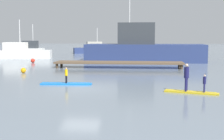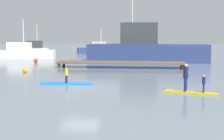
# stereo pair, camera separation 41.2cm
# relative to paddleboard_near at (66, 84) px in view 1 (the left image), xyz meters

# --- Properties ---
(ground_plane) EXTENTS (240.00, 240.00, 0.00)m
(ground_plane) POSITION_rel_paddleboard_near_xyz_m (1.33, -1.52, -0.05)
(ground_plane) COLOR slate
(paddleboard_near) EXTENTS (3.63, 0.86, 0.10)m
(paddleboard_near) POSITION_rel_paddleboard_near_xyz_m (0.00, 0.00, 0.00)
(paddleboard_near) COLOR blue
(paddleboard_near) RESTS_ON ground
(paddler_child_solo) EXTENTS (0.20, 0.39, 1.16)m
(paddler_child_solo) POSITION_rel_paddleboard_near_xyz_m (0.01, 0.01, 0.67)
(paddler_child_solo) COLOR black
(paddler_child_solo) RESTS_ON paddleboard_near
(paddleboard_far) EXTENTS (3.18, 1.49, 0.10)m
(paddleboard_far) POSITION_rel_paddleboard_near_xyz_m (8.25, -2.54, 0.00)
(paddleboard_far) COLOR gold
(paddleboard_far) RESTS_ON ground
(paddler_adult) EXTENTS (0.37, 0.50, 1.68)m
(paddler_adult) POSITION_rel_paddleboard_near_xyz_m (7.97, -2.44, 1.00)
(paddler_adult) COLOR #19194C
(paddler_adult) RESTS_ON paddleboard_far
(paddler_child_front) EXTENTS (0.23, 0.37, 1.09)m
(paddler_child_front) POSITION_rel_paddleboard_near_xyz_m (8.97, -2.75, 0.64)
(paddler_child_front) COLOR #19194C
(paddler_child_front) RESTS_ON paddleboard_far
(fishing_boat_white_large) EXTENTS (15.75, 5.20, 12.24)m
(fishing_boat_white_large) POSITION_rel_paddleboard_near_xyz_m (5.53, 20.29, 1.62)
(fishing_boat_white_large) COLOR navy
(fishing_boat_white_large) RESTS_ON ground
(fishing_boat_green_midground) EXTENTS (10.10, 4.13, 5.90)m
(fishing_boat_green_midground) POSITION_rel_paddleboard_near_xyz_m (-13.52, 24.48, 0.83)
(fishing_boat_green_midground) COLOR silver
(fishing_boat_green_midground) RESTS_ON ground
(motor_boat_small_navy) EXTENTS (6.85, 2.18, 5.69)m
(motor_boat_small_navy) POSITION_rel_paddleboard_near_xyz_m (-16.90, 37.35, 0.84)
(motor_boat_small_navy) COLOR silver
(motor_boat_small_navy) RESTS_ON ground
(trawler_grey_distant) EXTENTS (7.21, 4.20, 5.02)m
(trawler_grey_distant) POSITION_rel_paddleboard_near_xyz_m (-4.46, 39.60, 0.79)
(trawler_grey_distant) COLOR navy
(trawler_grey_distant) RESTS_ON ground
(floating_dock) EXTENTS (13.74, 2.49, 0.65)m
(floating_dock) POSITION_rel_paddleboard_near_xyz_m (2.87, 11.89, 0.50)
(floating_dock) COLOR brown
(floating_dock) RESTS_ON ground
(mooring_buoy_near) EXTENTS (0.48, 0.48, 0.48)m
(mooring_buoy_near) POSITION_rel_paddleboard_near_xyz_m (-5.58, 6.27, 0.19)
(mooring_buoy_near) COLOR orange
(mooring_buoy_near) RESTS_ON ground
(mooring_buoy_mid) EXTENTS (0.53, 0.53, 0.53)m
(mooring_buoy_mid) POSITION_rel_paddleboard_near_xyz_m (-8.62, 17.24, 0.22)
(mooring_buoy_mid) COLOR red
(mooring_buoy_mid) RESTS_ON ground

